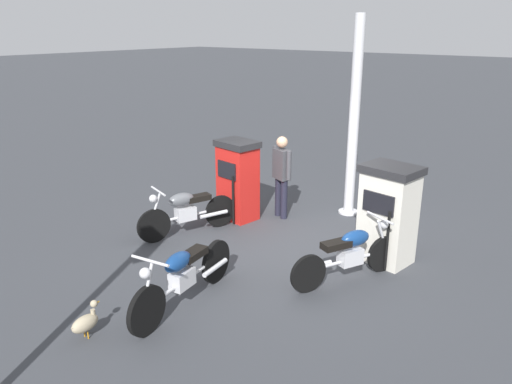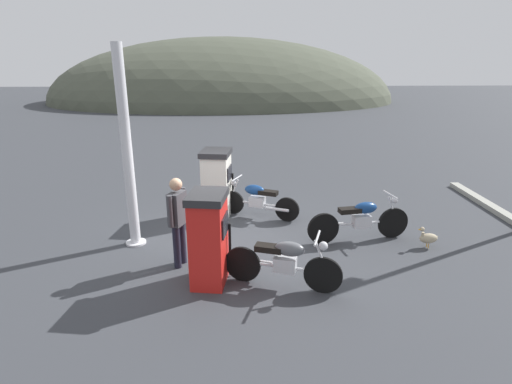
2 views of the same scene
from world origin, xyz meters
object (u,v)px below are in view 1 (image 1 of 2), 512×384
object	(u,v)px
wandering_duck	(86,322)
fuel_pump_far	(388,214)
motorcycle_near_pump	(186,210)
canopy_support_pole	(354,123)
motorcycle_extra	(183,275)
attendant_person	(282,172)
motorcycle_far_pump	(350,253)
fuel_pump_near	(238,180)

from	to	relation	value
wandering_duck	fuel_pump_far	bearing A→B (deg)	154.74
motorcycle_near_pump	canopy_support_pole	size ratio (longest dim) A/B	0.48
motorcycle_extra	fuel_pump_far	bearing A→B (deg)	152.21
fuel_pump_far	wandering_duck	xyz separation A→B (m)	(4.21, -1.98, -0.60)
motorcycle_near_pump	attendant_person	bearing A→B (deg)	154.69
motorcycle_far_pump	wandering_duck	world-z (taller)	motorcycle_far_pump
fuel_pump_far	motorcycle_far_pump	world-z (taller)	fuel_pump_far
motorcycle_extra	wandering_duck	world-z (taller)	motorcycle_extra
motorcycle_far_pump	fuel_pump_far	bearing A→B (deg)	171.04
fuel_pump_far	motorcycle_near_pump	size ratio (longest dim) A/B	0.86
fuel_pump_near	motorcycle_near_pump	distance (m)	1.26
canopy_support_pole	attendant_person	bearing A→B (deg)	-43.20
wandering_duck	canopy_support_pole	size ratio (longest dim) A/B	0.12
canopy_support_pole	motorcycle_far_pump	bearing A→B (deg)	27.68
attendant_person	canopy_support_pole	xyz separation A→B (m)	(-1.02, 0.96, 0.91)
motorcycle_near_pump	motorcycle_extra	distance (m)	2.47
fuel_pump_near	fuel_pump_far	distance (m)	3.08
fuel_pump_far	motorcycle_extra	xyz separation A→B (m)	(2.97, -1.56, -0.35)
attendant_person	canopy_support_pole	world-z (taller)	canopy_support_pole
attendant_person	wandering_duck	size ratio (longest dim) A/B	3.66
fuel_pump_near	canopy_support_pole	distance (m)	2.49
wandering_duck	fuel_pump_near	bearing A→B (deg)	-165.43
motorcycle_far_pump	wandering_duck	xyz separation A→B (m)	(3.25, -1.83, -0.24)
attendant_person	wandering_duck	distance (m)	4.85
motorcycle_near_pump	motorcycle_extra	size ratio (longest dim) A/B	0.86
motorcycle_far_pump	canopy_support_pole	xyz separation A→B (m)	(-2.55, -1.34, 1.39)
fuel_pump_near	motorcycle_near_pump	size ratio (longest dim) A/B	0.84
fuel_pump_near	attendant_person	world-z (taller)	attendant_person
fuel_pump_near	motorcycle_extra	xyz separation A→B (m)	(2.97, 1.52, -0.33)
motorcycle_far_pump	attendant_person	world-z (taller)	attendant_person
fuel_pump_near	motorcycle_far_pump	size ratio (longest dim) A/B	0.87
motorcycle_far_pump	attendant_person	xyz separation A→B (m)	(-1.53, -2.30, 0.48)
wandering_duck	canopy_support_pole	bearing A→B (deg)	175.09
fuel_pump_far	motorcycle_near_pump	bearing A→B (deg)	-69.92
fuel_pump_near	motorcycle_far_pump	world-z (taller)	fuel_pump_near
fuel_pump_far	motorcycle_near_pump	distance (m)	3.51
motorcycle_near_pump	fuel_pump_near	bearing A→B (deg)	170.22
motorcycle_far_pump	motorcycle_extra	xyz separation A→B (m)	(2.01, -1.41, 0.01)
motorcycle_near_pump	canopy_support_pole	world-z (taller)	canopy_support_pole
fuel_pump_far	attendant_person	size ratio (longest dim) A/B	0.98
motorcycle_near_pump	attendant_person	distance (m)	2.02
motorcycle_far_pump	canopy_support_pole	world-z (taller)	canopy_support_pole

